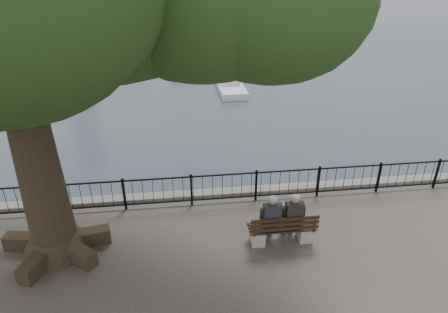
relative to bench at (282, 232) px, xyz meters
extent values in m
cube|color=#66635D|center=(-1.29, 2.59, -0.83)|extent=(200.00, 0.40, 1.20)
cube|color=black|center=(-1.29, 2.09, 0.65)|extent=(22.00, 0.04, 0.04)
cube|color=black|center=(-1.29, 2.09, -0.18)|extent=(22.00, 0.04, 0.04)
cube|color=gray|center=(-0.65, 0.04, -0.13)|extent=(0.35, 0.45, 0.41)
cube|color=gray|center=(0.65, 0.04, -0.13)|extent=(0.35, 0.45, 0.41)
cube|color=black|center=(0.00, 0.04, 0.12)|extent=(1.80, 0.50, 0.04)
cube|color=black|center=(0.00, -0.23, 0.42)|extent=(1.79, 0.05, 0.40)
cube|color=black|center=(-0.31, 0.05, 0.24)|extent=(0.36, 0.30, 0.24)
cube|color=black|center=(-0.31, -0.06, 0.62)|extent=(0.44, 0.24, 0.60)
sphere|color=tan|center=(-0.31, -0.02, 1.04)|extent=(0.23, 0.23, 0.23)
ellipsoid|color=gray|center=(-0.31, -0.04, 1.07)|extent=(0.24, 0.24, 0.20)
cube|color=black|center=(-0.31, 0.34, -0.11)|extent=(0.32, 0.44, 0.45)
cube|color=black|center=(0.27, 0.05, 0.24)|extent=(0.36, 0.30, 0.24)
cube|color=black|center=(0.27, -0.06, 0.62)|extent=(0.44, 0.24, 0.60)
sphere|color=tan|center=(0.27, -0.02, 1.04)|extent=(0.23, 0.23, 0.23)
ellipsoid|color=gray|center=(0.27, -0.05, 1.07)|extent=(0.24, 0.24, 0.20)
cube|color=black|center=(0.27, 0.34, -0.11)|extent=(0.32, 0.44, 0.45)
cone|color=black|center=(-5.90, 0.43, -0.07)|extent=(1.78, 1.78, 0.52)
cone|color=black|center=(-5.90, 0.43, 2.80)|extent=(1.15, 1.15, 6.27)
ellipsoid|color=#213B18|center=(-0.58, 0.12, 5.73)|extent=(4.18, 4.18, 3.26)
cube|color=#66635D|center=(-19.29, 61.59, -0.73)|extent=(10.15, 10.15, 1.40)
cube|color=#66635D|center=(0.71, 49.59, -0.73)|extent=(5.95, 5.95, 1.40)
cube|color=white|center=(-9.11, 16.78, -1.23)|extent=(1.89, 6.10, 0.67)
cube|color=white|center=(-9.11, 16.78, -0.73)|extent=(1.32, 2.50, 0.50)
cylinder|color=silver|center=(-9.11, 16.44, 3.94)|extent=(0.13, 0.13, 9.74)
cube|color=white|center=(-2.19, 22.04, -1.23)|extent=(2.19, 6.22, 0.68)
cube|color=white|center=(-2.19, 22.04, -0.73)|extent=(1.44, 2.58, 0.51)
cube|color=white|center=(0.91, 17.13, -1.23)|extent=(1.68, 5.72, 0.63)
cube|color=white|center=(0.91, 17.13, -0.73)|extent=(1.20, 2.34, 0.47)
cube|color=white|center=(5.94, 27.25, -1.23)|extent=(1.84, 5.81, 0.64)
cube|color=white|center=(5.94, 27.25, -0.73)|extent=(1.27, 2.39, 0.48)
cube|color=white|center=(-14.92, 32.09, -1.23)|extent=(1.93, 4.99, 0.54)
cube|color=white|center=(-14.92, 32.09, -0.73)|extent=(1.22, 2.09, 0.40)
cube|color=white|center=(-1.56, 33.10, -1.23)|extent=(2.75, 4.92, 0.53)
cube|color=white|center=(-1.56, 33.10, -0.73)|extent=(1.53, 2.14, 0.40)
cube|color=white|center=(8.28, 34.70, -1.23)|extent=(3.65, 5.70, 0.62)
cube|color=white|center=(8.28, 34.70, -0.73)|extent=(1.95, 2.52, 0.46)
cube|color=white|center=(-7.64, 37.48, -1.23)|extent=(3.40, 6.16, 0.66)
cube|color=white|center=(-7.64, 37.48, -0.73)|extent=(1.90, 2.68, 0.50)
cube|color=white|center=(-3.13, 35.77, -1.23)|extent=(1.81, 4.74, 0.51)
cube|color=white|center=(-3.13, 35.77, -0.73)|extent=(1.15, 1.98, 0.39)
camera|label=1|loc=(-2.59, -8.27, 6.63)|focal=32.00mm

